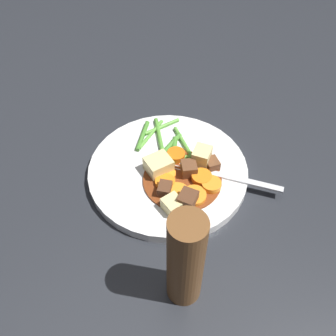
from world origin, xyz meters
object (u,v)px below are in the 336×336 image
carrot_slice_2 (194,196)px  pepper_mill (186,261)px  carrot_slice_0 (176,156)px  carrot_slice_6 (177,193)px  carrot_slice_3 (211,185)px  dinner_plate (168,171)px  carrot_slice_4 (165,182)px  meat_chunk_1 (165,189)px  meat_chunk_2 (189,200)px  carrot_slice_1 (202,178)px  meat_chunk_3 (189,169)px  meat_chunk_0 (212,164)px  potato_chunk_0 (173,205)px  carrot_slice_5 (167,174)px  potato_chunk_1 (202,157)px  fork (223,176)px  potato_chunk_2 (158,165)px

carrot_slice_2 → pepper_mill: (0.12, -0.07, 0.06)m
carrot_slice_0 → carrot_slice_6: (0.07, -0.03, -0.00)m
carrot_slice_3 → dinner_plate: bearing=-142.6°
carrot_slice_4 → meat_chunk_1: meat_chunk_1 is taller
carrot_slice_6 → meat_chunk_2: bearing=20.5°
carrot_slice_1 → meat_chunk_1: bearing=-87.7°
meat_chunk_1 → meat_chunk_3: bearing=114.6°
meat_chunk_0 → meat_chunk_1: 0.09m
carrot_slice_0 → carrot_slice_1: 0.06m
potato_chunk_0 → carrot_slice_2: bearing=99.6°
carrot_slice_0 → carrot_slice_5: carrot_slice_0 is taller
meat_chunk_0 → carrot_slice_0: bearing=-130.5°
carrot_slice_2 → potato_chunk_1: potato_chunk_1 is taller
carrot_slice_3 → carrot_slice_6: 0.05m
carrot_slice_0 → carrot_slice_4: 0.06m
carrot_slice_1 → carrot_slice_6: (0.01, -0.05, -0.00)m
meat_chunk_2 → fork: 0.08m
carrot_slice_1 → carrot_slice_2: 0.04m
carrot_slice_1 → carrot_slice_3: 0.02m
carrot_slice_6 → potato_chunk_2: size_ratio=0.93×
potato_chunk_0 → carrot_slice_5: bearing=165.7°
potato_chunk_0 → meat_chunk_3: (-0.05, 0.05, 0.00)m
potato_chunk_2 → meat_chunk_3: (0.03, 0.04, -0.00)m
potato_chunk_0 → pepper_mill: (0.11, -0.03, 0.05)m
carrot_slice_5 → fork: (0.03, 0.08, -0.00)m
carrot_slice_2 → carrot_slice_5: carrot_slice_2 is taller
meat_chunk_2 → fork: (-0.03, 0.07, -0.01)m
carrot_slice_5 → meat_chunk_0: size_ratio=1.18×
carrot_slice_0 → meat_chunk_2: bearing=-10.7°
potato_chunk_1 → meat_chunk_0: size_ratio=1.38×
meat_chunk_2 → meat_chunk_3: meat_chunk_2 is taller
carrot_slice_3 → carrot_slice_6: carrot_slice_3 is taller
carrot_slice_4 → carrot_slice_5: 0.02m
carrot_slice_5 → potato_chunk_2: size_ratio=0.70×
carrot_slice_4 → potato_chunk_0: size_ratio=1.18×
carrot_slice_1 → meat_chunk_2: meat_chunk_2 is taller
carrot_slice_1 → carrot_slice_3: size_ratio=1.03×
carrot_slice_5 → meat_chunk_3: bearing=76.3°
carrot_slice_3 → potato_chunk_1: 0.05m
carrot_slice_0 → meat_chunk_0: meat_chunk_0 is taller
pepper_mill → carrot_slice_1: bearing=148.1°
dinner_plate → carrot_slice_4: size_ratio=8.19×
carrot_slice_3 → meat_chunk_2: meat_chunk_2 is taller
meat_chunk_0 → fork: 0.03m
potato_chunk_1 → potato_chunk_2: size_ratio=0.81×
carrot_slice_5 → fork: bearing=68.3°
potato_chunk_0 → meat_chunk_1: bearing=-179.3°
meat_chunk_2 → carrot_slice_4: bearing=-159.2°
dinner_plate → meat_chunk_2: size_ratio=9.22×
dinner_plate → carrot_slice_3: carrot_slice_3 is taller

